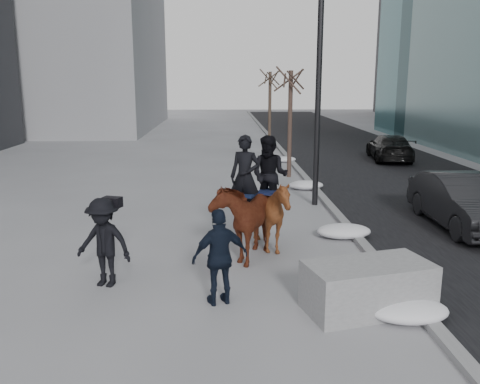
{
  "coord_description": "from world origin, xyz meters",
  "views": [
    {
      "loc": [
        -0.41,
        -9.86,
        3.95
      ],
      "look_at": [
        0.0,
        1.2,
        1.5
      ],
      "focal_mm": 38.0,
      "sensor_mm": 36.0,
      "label": 1
    }
  ],
  "objects_px": {
    "car_near": "(463,202)",
    "mounted_left": "(245,212)",
    "mounted_right": "(270,206)",
    "planter": "(368,287)"
  },
  "relations": [
    {
      "from": "car_near",
      "to": "mounted_left",
      "type": "distance_m",
      "value": 6.36
    },
    {
      "from": "car_near",
      "to": "mounted_right",
      "type": "distance_m",
      "value": 5.7
    },
    {
      "from": "planter",
      "to": "mounted_left",
      "type": "xyz_separation_m",
      "value": [
        -2.0,
        2.91,
        0.59
      ]
    },
    {
      "from": "car_near",
      "to": "mounted_left",
      "type": "xyz_separation_m",
      "value": [
        -6.02,
        -2.05,
        0.3
      ]
    },
    {
      "from": "planter",
      "to": "mounted_left",
      "type": "relative_size",
      "value": 0.78
    },
    {
      "from": "mounted_right",
      "to": "planter",
      "type": "bearing_deg",
      "value": -66.61
    },
    {
      "from": "car_near",
      "to": "mounted_right",
      "type": "height_order",
      "value": "mounted_right"
    },
    {
      "from": "planter",
      "to": "car_near",
      "type": "distance_m",
      "value": 6.39
    },
    {
      "from": "car_near",
      "to": "planter",
      "type": "bearing_deg",
      "value": -128.52
    },
    {
      "from": "car_near",
      "to": "mounted_right",
      "type": "xyz_separation_m",
      "value": [
        -5.43,
        -1.7,
        0.36
      ]
    }
  ]
}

